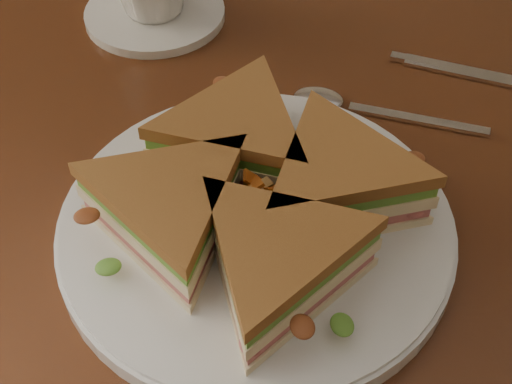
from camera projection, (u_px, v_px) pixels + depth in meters
table at (319, 247)px, 0.69m from camera, size 1.20×0.80×0.75m
plate at (256, 228)px, 0.56m from camera, size 0.31×0.31×0.02m
sandwich_wedges at (256, 196)px, 0.54m from camera, size 0.32×0.32×0.06m
crisps_mound at (256, 200)px, 0.54m from camera, size 0.09×0.09×0.05m
spoon at (342, 104)px, 0.67m from camera, size 0.18×0.03×0.01m
knife at (490, 78)px, 0.70m from camera, size 0.22×0.04×0.00m
saucer at (155, 14)px, 0.77m from camera, size 0.15×0.15×0.01m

